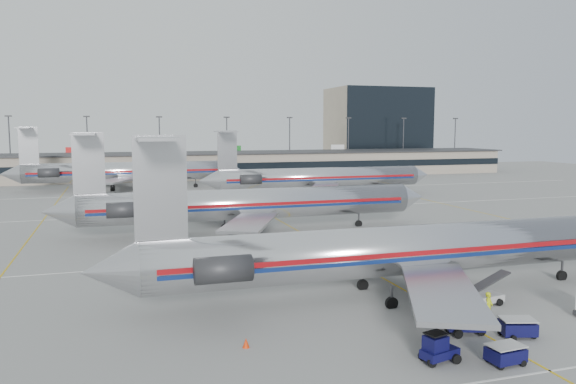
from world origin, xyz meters
name	(u,v)px	position (x,y,z in m)	size (l,w,h in m)	color
ground	(386,280)	(0.00, 0.00, 0.00)	(260.00, 260.00, 0.00)	gray
apron_markings	(338,253)	(0.00, 10.00, 0.01)	(160.00, 0.15, 0.02)	silver
terminal	(202,165)	(0.00, 97.97, 3.16)	(162.00, 17.00, 6.25)	gray
light_mast_row	(194,141)	(0.00, 112.00, 8.58)	(163.60, 0.40, 15.28)	#38383D
distant_building	(377,127)	(62.00, 128.00, 12.50)	(30.00, 20.00, 25.00)	tan
jet_foreground	(402,250)	(-0.98, -4.29, 3.45)	(45.45, 26.76, 11.90)	silver
jet_second_row	(245,204)	(-6.32, 23.35, 3.45)	(45.41, 26.74, 11.89)	silver
jet_third_row	(316,177)	(13.64, 53.47, 3.45)	(43.49, 26.75, 11.89)	silver
jet_back_row	(123,171)	(-19.07, 75.69, 3.64)	(45.90, 28.24, 12.55)	silver
tug_left	(438,349)	(-4.85, -15.38, 0.74)	(2.19, 1.47, 1.63)	#0A0A37
tug_center	(463,321)	(-1.18, -12.30, 0.80)	(2.40, 1.71, 1.77)	#0A0A37
cart_inner	(506,354)	(-1.59, -16.62, 0.56)	(1.94, 1.41, 1.05)	#0A0A37
cart_outer	(518,327)	(1.63, -13.60, 0.59)	(2.24, 1.82, 1.11)	#0A0A37
belt_loader	(480,297)	(3.24, -7.86, 0.59)	(4.28, 1.81, 2.21)	#A2A2A2
ramp_worker_near	(489,307)	(1.64, -10.89, 0.96)	(0.70, 0.46, 1.92)	#C3D313
cone_left	(246,343)	(-13.99, -10.44, 0.27)	(0.40, 0.40, 0.55)	red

